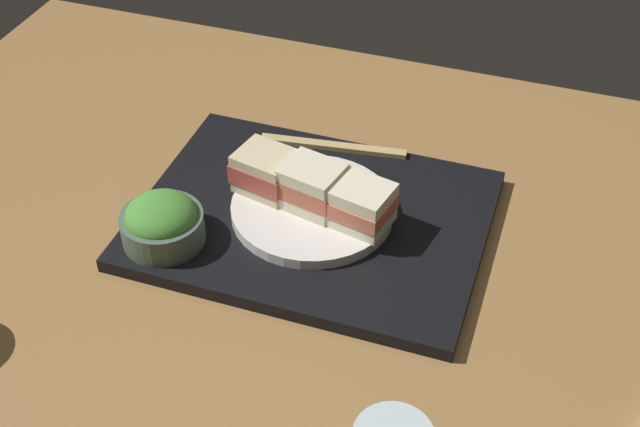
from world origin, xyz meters
The scene contains 8 objects.
ground_plane centered at (0.00, 0.00, -1.50)cm, with size 140.00×100.00×3.00cm, color olive.
serving_tray centered at (4.18, -6.81, 0.93)cm, with size 43.38×32.82×1.86cm, color black.
sandwich_plate centered at (4.27, -6.98, 2.59)cm, with size 20.62×20.62×1.46cm, color silver.
sandwich_near centered at (-2.40, -5.75, 6.02)cm, with size 8.39×7.71×5.42cm.
sandwich_middle centered at (4.27, -6.98, 6.24)cm, with size 8.57×7.48×5.85cm.
sandwich_far centered at (10.94, -8.20, 6.03)cm, with size 8.61×7.67×5.43cm.
salad_bowl centered at (19.81, 3.53, 4.68)cm, with size 10.12×10.12×6.20cm.
chopsticks_pair centered at (6.12, -20.90, 2.21)cm, with size 20.48×4.13×0.70cm.
Camera 1 is at (-23.11, 70.12, 72.89)cm, focal length 47.96 mm.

